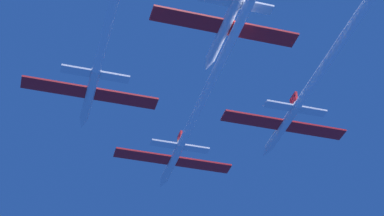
# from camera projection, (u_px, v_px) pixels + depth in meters

# --- Properties ---
(jet_lead) EXTENTS (14.96, 42.71, 2.48)m
(jet_lead) POSITION_uv_depth(u_px,v_px,m) (197.00, 111.00, 76.73)
(jet_lead) COLOR white
(jet_left_wing) EXTENTS (14.96, 46.96, 2.48)m
(jet_left_wing) POSITION_uv_depth(u_px,v_px,m) (111.00, 13.00, 64.06)
(jet_left_wing) COLOR white
(jet_right_wing) EXTENTS (14.96, 40.87, 2.48)m
(jet_right_wing) POSITION_uv_depth(u_px,v_px,m) (320.00, 72.00, 70.76)
(jet_right_wing) COLOR white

